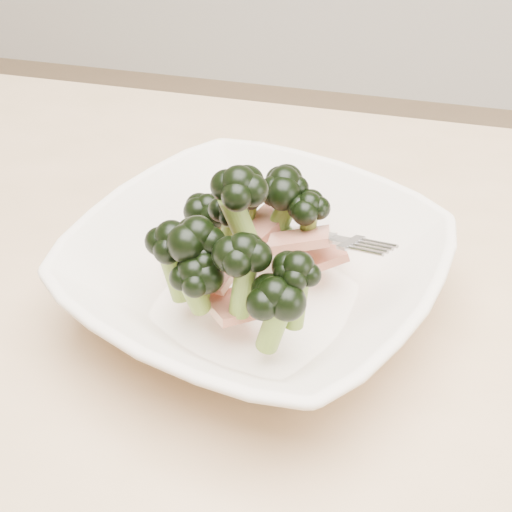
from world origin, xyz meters
name	(u,v)px	position (x,y,z in m)	size (l,w,h in m)	color
dining_table	(346,470)	(0.00, 0.00, 0.65)	(1.20, 0.80, 0.75)	tan
broccoli_dish	(254,269)	(-0.09, 0.06, 0.79)	(0.34, 0.34, 0.13)	#F6E4D0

